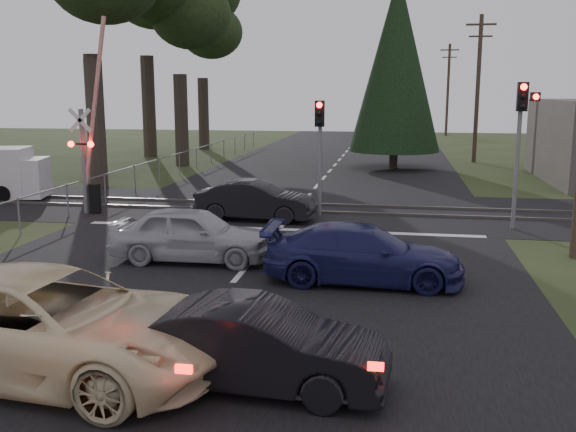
% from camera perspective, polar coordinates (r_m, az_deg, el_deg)
% --- Properties ---
extents(ground, '(120.00, 120.00, 0.00)m').
position_cam_1_polar(ground, '(13.15, -7.36, -8.71)').
color(ground, '#263417').
rests_on(ground, ground).
extents(road, '(14.00, 100.00, 0.01)m').
position_cam_1_polar(road, '(22.57, 0.04, -0.24)').
color(road, black).
rests_on(road, ground).
extents(rail_corridor, '(120.00, 8.00, 0.01)m').
position_cam_1_polar(rail_corridor, '(24.50, 0.82, 0.66)').
color(rail_corridor, black).
rests_on(rail_corridor, ground).
extents(stop_line, '(13.00, 0.35, 0.00)m').
position_cam_1_polar(stop_line, '(20.83, -0.79, -1.18)').
color(stop_line, silver).
rests_on(stop_line, ground).
extents(rail_near, '(120.00, 0.12, 0.10)m').
position_cam_1_polar(rail_near, '(23.72, 0.52, 0.42)').
color(rail_near, '#59544C').
rests_on(rail_near, ground).
extents(rail_far, '(120.00, 0.12, 0.10)m').
position_cam_1_polar(rail_far, '(25.28, 1.10, 1.08)').
color(rail_far, '#59544C').
rests_on(rail_far, ground).
extents(crossing_signal, '(1.62, 0.38, 6.96)m').
position_cam_1_polar(crossing_signal, '(24.35, -17.25, 4.97)').
color(crossing_signal, slate).
rests_on(crossing_signal, ground).
extents(traffic_signal_right, '(0.68, 0.48, 4.70)m').
position_cam_1_polar(traffic_signal_right, '(21.66, 20.05, 7.45)').
color(traffic_signal_right, slate).
rests_on(traffic_signal_right, ground).
extents(traffic_signal_center, '(0.32, 0.48, 4.10)m').
position_cam_1_polar(traffic_signal_center, '(22.71, 2.83, 6.95)').
color(traffic_signal_center, slate).
rests_on(traffic_signal_center, ground).
extents(utility_pole_mid, '(1.80, 0.26, 9.00)m').
position_cam_1_polar(utility_pole_mid, '(42.09, 16.52, 11.01)').
color(utility_pole_mid, '#4C3D2D').
rests_on(utility_pole_mid, ground).
extents(utility_pole_far, '(1.80, 0.26, 9.00)m').
position_cam_1_polar(utility_pole_far, '(66.99, 14.03, 10.98)').
color(utility_pole_far, '#4C3D2D').
rests_on(utility_pole_far, ground).
extents(euc_tree_c, '(6.00, 6.00, 13.20)m').
position_cam_1_polar(euc_tree_c, '(39.28, -9.79, 18.33)').
color(euc_tree_c, '#473D33').
rests_on(euc_tree_c, ground).
extents(euc_tree_e, '(6.00, 6.00, 13.20)m').
position_cam_1_polar(euc_tree_e, '(50.28, -7.72, 16.76)').
color(euc_tree_e, '#473D33').
rests_on(euc_tree_e, ground).
extents(conifer_tree, '(5.20, 5.20, 11.00)m').
position_cam_1_polar(conifer_tree, '(37.85, 9.61, 13.27)').
color(conifer_tree, '#473D33').
rests_on(conifer_tree, ground).
extents(fence_left, '(0.10, 36.00, 1.20)m').
position_cam_1_polar(fence_left, '(36.46, -8.82, 3.95)').
color(fence_left, slate).
rests_on(fence_left, ground).
extents(cream_coupe, '(6.17, 3.28, 1.65)m').
position_cam_1_polar(cream_coupe, '(10.89, -20.55, -8.99)').
color(cream_coupe, beige).
rests_on(cream_coupe, ground).
extents(dark_hatchback, '(4.07, 1.65, 1.31)m').
position_cam_1_polar(dark_hatchback, '(9.84, -2.88, -11.49)').
color(dark_hatchback, black).
rests_on(dark_hatchback, ground).
extents(silver_car, '(4.27, 1.77, 1.45)m').
position_cam_1_polar(silver_car, '(17.04, -8.54, -1.62)').
color(silver_car, '#ABADB3').
rests_on(silver_car, ground).
extents(blue_sedan, '(4.66, 1.91, 1.35)m').
position_cam_1_polar(blue_sedan, '(15.12, 6.70, -3.39)').
color(blue_sedan, '#1B1D51').
rests_on(blue_sedan, ground).
extents(dark_car_far, '(4.20, 1.67, 1.36)m').
position_cam_1_polar(dark_car_far, '(22.27, -2.89, 1.35)').
color(dark_car_far, black).
rests_on(dark_car_far, ground).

